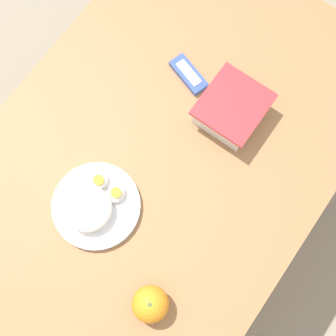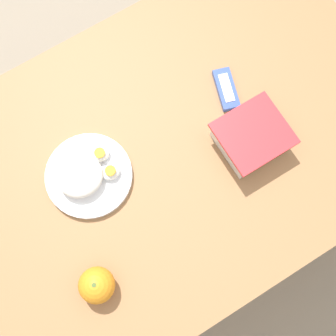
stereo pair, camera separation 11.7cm
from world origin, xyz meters
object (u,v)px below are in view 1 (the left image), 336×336
at_px(rice_plate, 95,206).
at_px(food_container, 232,110).
at_px(orange_fruit, 150,304).
at_px(candy_bar, 189,74).

bearing_deg(rice_plate, food_container, 161.23).
bearing_deg(orange_fruit, candy_bar, -153.81).
height_order(orange_fruit, rice_plate, orange_fruit).
bearing_deg(candy_bar, food_container, 79.82).
xyz_separation_m(food_container, rice_plate, (0.40, -0.14, -0.01)).
bearing_deg(food_container, orange_fruit, 12.30).
bearing_deg(candy_bar, orange_fruit, 26.19).
relative_size(orange_fruit, candy_bar, 0.70).
bearing_deg(orange_fruit, rice_plate, -113.43).
xyz_separation_m(orange_fruit, rice_plate, (-0.11, -0.25, -0.02)).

